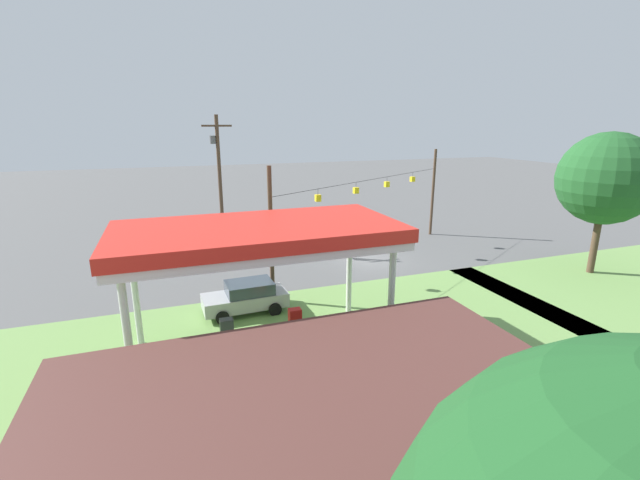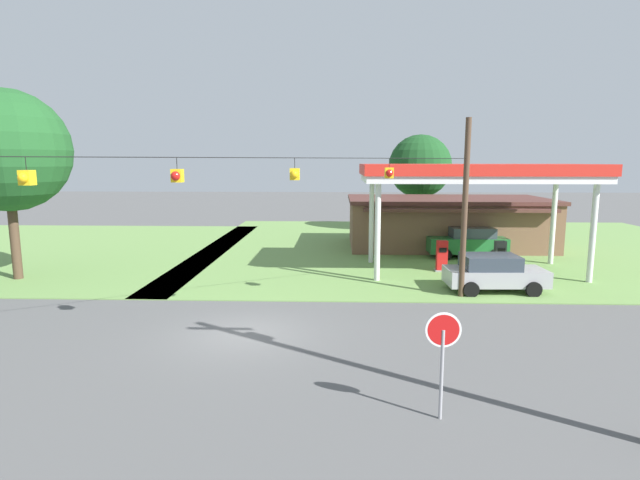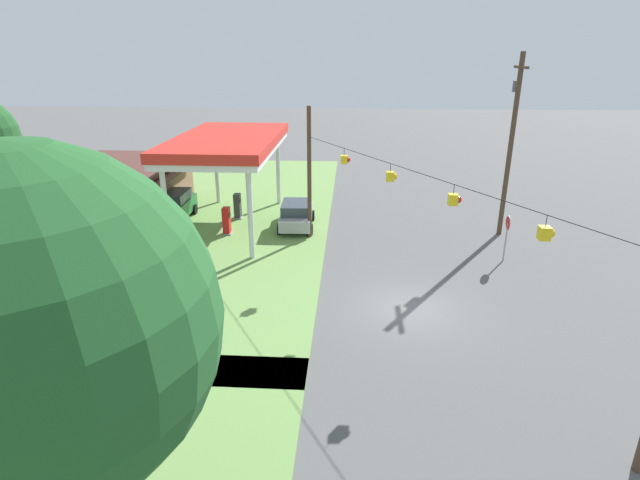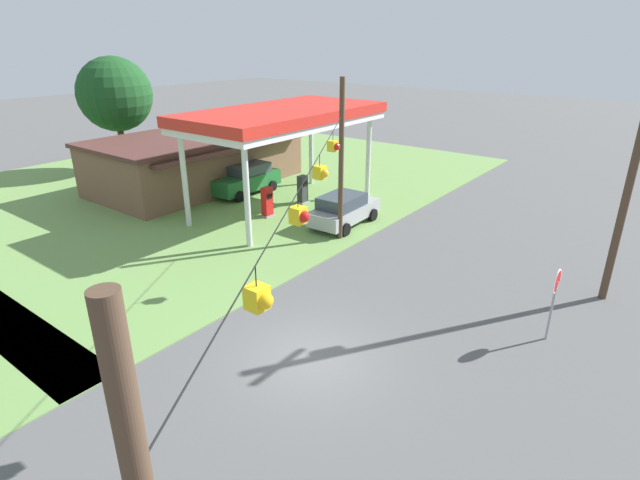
% 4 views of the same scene
% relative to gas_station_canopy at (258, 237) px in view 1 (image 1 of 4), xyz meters
% --- Properties ---
extents(ground_plane, '(160.00, 160.00, 0.00)m').
position_rel_gas_station_canopy_xyz_m(ground_plane, '(-10.19, -9.99, -5.14)').
color(ground_plane, '#565656').
extents(gas_station_canopy, '(11.59, 5.82, 5.65)m').
position_rel_gas_station_canopy_xyz_m(gas_station_canopy, '(0.00, 0.00, 0.00)').
color(gas_station_canopy, silver).
rests_on(gas_station_canopy, ground).
extents(gas_station_store, '(13.28, 7.74, 3.35)m').
position_rel_gas_station_canopy_xyz_m(gas_station_store, '(0.39, 7.98, -3.45)').
color(gas_station_store, brown).
rests_on(gas_station_store, ground).
extents(fuel_pump_near, '(0.71, 0.56, 1.67)m').
position_rel_gas_station_canopy_xyz_m(fuel_pump_near, '(-1.51, -0.00, -4.34)').
color(fuel_pump_near, gray).
rests_on(fuel_pump_near, ground).
extents(fuel_pump_far, '(0.71, 0.56, 1.67)m').
position_rel_gas_station_canopy_xyz_m(fuel_pump_far, '(1.51, -0.00, -4.34)').
color(fuel_pump_far, gray).
rests_on(fuel_pump_far, ground).
extents(car_at_pumps_front, '(4.41, 2.23, 1.67)m').
position_rel_gas_station_canopy_xyz_m(car_at_pumps_front, '(-0.04, -4.04, -4.26)').
color(car_at_pumps_front, '#9E9EA3').
rests_on(car_at_pumps_front, ground).
extents(car_at_pumps_rear, '(4.68, 2.17, 1.86)m').
position_rel_gas_station_canopy_xyz_m(car_at_pumps_rear, '(0.85, 4.04, -4.17)').
color(car_at_pumps_rear, '#1E602D').
rests_on(car_at_pumps_rear, ground).
extents(stop_sign_roadside, '(0.80, 0.08, 2.50)m').
position_rel_gas_station_canopy_xyz_m(stop_sign_roadside, '(-4.67, -15.41, -3.32)').
color(stop_sign_roadside, '#99999E').
rests_on(stop_sign_roadside, ground).
extents(utility_pole_main, '(2.20, 0.44, 10.31)m').
position_rel_gas_station_canopy_xyz_m(utility_pole_main, '(-0.42, -16.32, 0.62)').
color(utility_pole_main, '#4C3828').
rests_on(utility_pole_main, ground).
extents(signal_span_gantry, '(17.24, 10.24, 7.56)m').
position_rel_gas_station_canopy_xyz_m(signal_span_gantry, '(-10.19, -10.01, -0.99)').
color(signal_span_gantry, '#4C3828').
rests_on(signal_span_gantry, ground).
extents(tree_west_verge, '(5.83, 5.83, 9.22)m').
position_rel_gas_station_canopy_xyz_m(tree_west_verge, '(-22.84, -2.47, 1.15)').
color(tree_west_verge, '#4C3828').
rests_on(tree_west_verge, ground).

